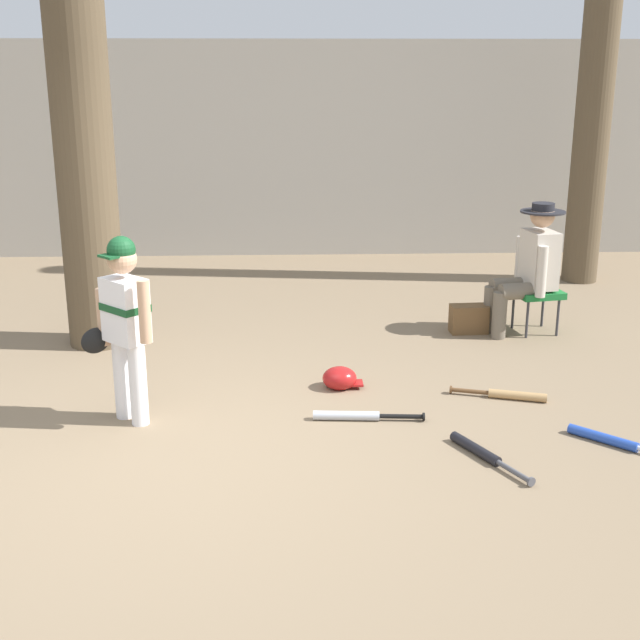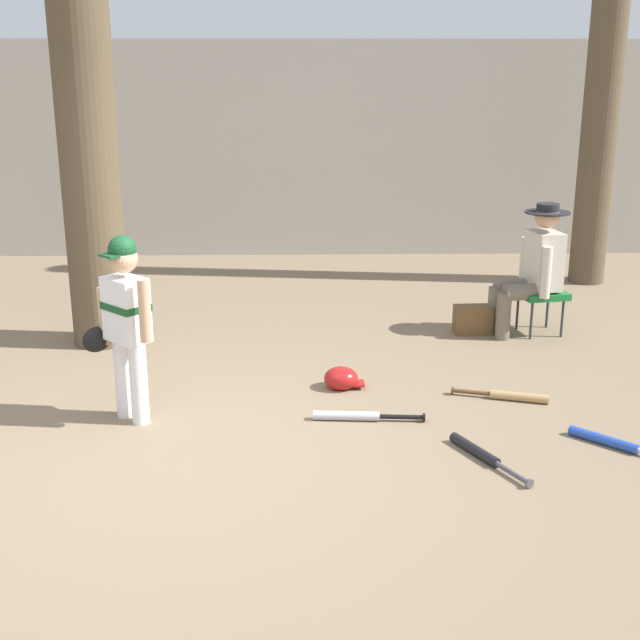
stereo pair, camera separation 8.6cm
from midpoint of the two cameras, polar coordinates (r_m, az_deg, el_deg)
ground_plane at (r=5.42m, az=-9.20°, el=-9.49°), size 60.00×60.00×0.00m
concrete_back_wall at (r=11.08m, az=-5.27°, el=11.36°), size 18.00×0.36×2.68m
tree_near_player at (r=7.46m, az=-15.43°, el=16.80°), size 0.80×0.80×5.73m
tree_behind_spectator at (r=9.91m, az=19.08°, el=17.95°), size 0.59×0.59×6.06m
young_ballplayer at (r=5.86m, az=-12.60°, el=0.19°), size 0.57×0.45×1.31m
folding_stool at (r=8.00m, az=14.94°, el=1.64°), size 0.46×0.46×0.41m
seated_spectator at (r=7.89m, az=14.44°, el=3.54°), size 0.68×0.54×1.20m
handbag_beside_stool at (r=7.93m, az=10.54°, el=0.02°), size 0.35×0.20×0.26m
bat_black_composite at (r=5.50m, az=11.17°, el=-8.78°), size 0.39×0.69×0.07m
bat_wood_tan at (r=6.45m, az=13.10°, el=-5.00°), size 0.70×0.26×0.07m
bat_blue_youth at (r=5.88m, az=19.47°, el=-7.77°), size 0.61×0.59×0.07m
bat_aluminum_silver at (r=5.95m, az=2.81°, el=-6.46°), size 0.78×0.12×0.07m
batting_helmet_red at (r=6.50m, az=1.82°, el=-3.95°), size 0.31×0.24×0.18m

